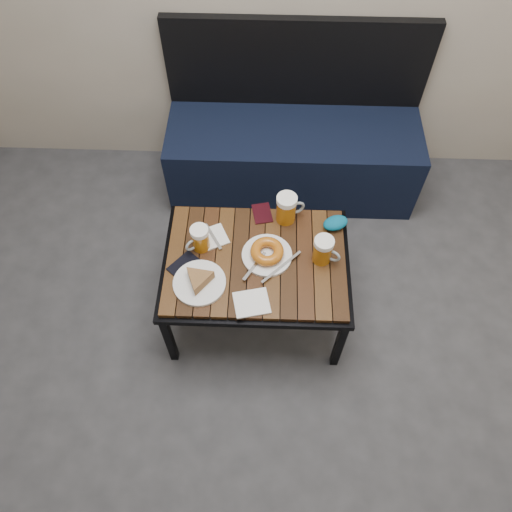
{
  "coord_description": "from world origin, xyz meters",
  "views": [
    {
      "loc": [
        -0.2,
        -0.34,
        2.33
      ],
      "look_at": [
        -0.24,
        0.87,
        0.5
      ],
      "focal_mm": 35.0,
      "sensor_mm": 36.0,
      "label": 1
    }
  ],
  "objects_px": {
    "plate_bagel": "(267,253)",
    "bench": "(293,150)",
    "cafe_table": "(256,265)",
    "beer_mug_right": "(323,250)",
    "knit_pouch": "(335,223)",
    "passport_navy": "(185,266)",
    "beer_mug_left": "(200,239)",
    "plate_pie": "(199,281)",
    "passport_burgundy": "(262,213)",
    "beer_mug_centre": "(287,208)"
  },
  "relations": [
    {
      "from": "beer_mug_left",
      "to": "beer_mug_right",
      "type": "bearing_deg",
      "value": 136.06
    },
    {
      "from": "passport_navy",
      "to": "cafe_table",
      "type": "bearing_deg",
      "value": 48.67
    },
    {
      "from": "beer_mug_centre",
      "to": "passport_navy",
      "type": "height_order",
      "value": "beer_mug_centre"
    },
    {
      "from": "bench",
      "to": "passport_navy",
      "type": "distance_m",
      "value": 1.08
    },
    {
      "from": "beer_mug_left",
      "to": "plate_bagel",
      "type": "distance_m",
      "value": 0.3
    },
    {
      "from": "plate_bagel",
      "to": "bench",
      "type": "bearing_deg",
      "value": 81.36
    },
    {
      "from": "beer_mug_left",
      "to": "passport_burgundy",
      "type": "xyz_separation_m",
      "value": [
        0.27,
        0.2,
        -0.06
      ]
    },
    {
      "from": "passport_burgundy",
      "to": "knit_pouch",
      "type": "xyz_separation_m",
      "value": [
        0.34,
        -0.06,
        0.02
      ]
    },
    {
      "from": "bench",
      "to": "plate_pie",
      "type": "height_order",
      "value": "bench"
    },
    {
      "from": "beer_mug_right",
      "to": "plate_bagel",
      "type": "relative_size",
      "value": 0.53
    },
    {
      "from": "plate_pie",
      "to": "knit_pouch",
      "type": "distance_m",
      "value": 0.68
    },
    {
      "from": "beer_mug_centre",
      "to": "plate_bagel",
      "type": "distance_m",
      "value": 0.24
    },
    {
      "from": "cafe_table",
      "to": "plate_bagel",
      "type": "bearing_deg",
      "value": 20.82
    },
    {
      "from": "plate_bagel",
      "to": "passport_burgundy",
      "type": "xyz_separation_m",
      "value": [
        -0.03,
        0.24,
        -0.02
      ]
    },
    {
      "from": "beer_mug_left",
      "to": "beer_mug_right",
      "type": "xyz_separation_m",
      "value": [
        0.54,
        -0.05,
        0.0
      ]
    },
    {
      "from": "beer_mug_right",
      "to": "passport_burgundy",
      "type": "relative_size",
      "value": 1.19
    },
    {
      "from": "bench",
      "to": "knit_pouch",
      "type": "relative_size",
      "value": 11.67
    },
    {
      "from": "plate_bagel",
      "to": "beer_mug_right",
      "type": "bearing_deg",
      "value": -1.31
    },
    {
      "from": "plate_pie",
      "to": "passport_navy",
      "type": "bearing_deg",
      "value": 130.3
    },
    {
      "from": "bench",
      "to": "knit_pouch",
      "type": "distance_m",
      "value": 0.75
    },
    {
      "from": "beer_mug_left",
      "to": "passport_navy",
      "type": "distance_m",
      "value": 0.14
    },
    {
      "from": "beer_mug_centre",
      "to": "cafe_table",
      "type": "bearing_deg",
      "value": -139.35
    },
    {
      "from": "beer_mug_right",
      "to": "plate_bagel",
      "type": "distance_m",
      "value": 0.25
    },
    {
      "from": "beer_mug_right",
      "to": "bench",
      "type": "bearing_deg",
      "value": 122.29
    },
    {
      "from": "plate_pie",
      "to": "plate_bagel",
      "type": "height_order",
      "value": "plate_pie"
    },
    {
      "from": "beer_mug_right",
      "to": "cafe_table",
      "type": "bearing_deg",
      "value": -152.43
    },
    {
      "from": "cafe_table",
      "to": "beer_mug_centre",
      "type": "bearing_deg",
      "value": 60.4
    },
    {
      "from": "passport_burgundy",
      "to": "beer_mug_centre",
      "type": "bearing_deg",
      "value": -24.79
    },
    {
      "from": "beer_mug_left",
      "to": "knit_pouch",
      "type": "height_order",
      "value": "beer_mug_left"
    },
    {
      "from": "bench",
      "to": "plate_pie",
      "type": "relative_size",
      "value": 6.13
    },
    {
      "from": "beer_mug_left",
      "to": "passport_navy",
      "type": "relative_size",
      "value": 0.96
    },
    {
      "from": "bench",
      "to": "passport_navy",
      "type": "height_order",
      "value": "bench"
    },
    {
      "from": "beer_mug_centre",
      "to": "bench",
      "type": "bearing_deg",
      "value": 66.11
    },
    {
      "from": "beer_mug_right",
      "to": "knit_pouch",
      "type": "xyz_separation_m",
      "value": [
        0.07,
        0.18,
        -0.04
      ]
    },
    {
      "from": "plate_pie",
      "to": "passport_navy",
      "type": "height_order",
      "value": "plate_pie"
    },
    {
      "from": "bench",
      "to": "passport_burgundy",
      "type": "relative_size",
      "value": 11.9
    },
    {
      "from": "cafe_table",
      "to": "beer_mug_left",
      "type": "xyz_separation_m",
      "value": [
        -0.25,
        0.06,
        0.11
      ]
    },
    {
      "from": "beer_mug_centre",
      "to": "knit_pouch",
      "type": "bearing_deg",
      "value": -29.25
    },
    {
      "from": "beer_mug_left",
      "to": "knit_pouch",
      "type": "distance_m",
      "value": 0.63
    },
    {
      "from": "beer_mug_centre",
      "to": "knit_pouch",
      "type": "height_order",
      "value": "beer_mug_centre"
    },
    {
      "from": "knit_pouch",
      "to": "plate_pie",
      "type": "bearing_deg",
      "value": -151.11
    },
    {
      "from": "plate_pie",
      "to": "knit_pouch",
      "type": "bearing_deg",
      "value": 28.89
    },
    {
      "from": "plate_pie",
      "to": "passport_burgundy",
      "type": "bearing_deg",
      "value": 56.67
    },
    {
      "from": "plate_pie",
      "to": "passport_navy",
      "type": "distance_m",
      "value": 0.12
    },
    {
      "from": "plate_pie",
      "to": "passport_navy",
      "type": "xyz_separation_m",
      "value": [
        -0.07,
        0.09,
        -0.02
      ]
    },
    {
      "from": "bench",
      "to": "plate_bagel",
      "type": "distance_m",
      "value": 0.91
    },
    {
      "from": "cafe_table",
      "to": "plate_pie",
      "type": "xyz_separation_m",
      "value": [
        -0.24,
        -0.13,
        0.07
      ]
    },
    {
      "from": "beer_mug_right",
      "to": "passport_navy",
      "type": "height_order",
      "value": "beer_mug_right"
    },
    {
      "from": "beer_mug_left",
      "to": "beer_mug_right",
      "type": "height_order",
      "value": "beer_mug_right"
    },
    {
      "from": "cafe_table",
      "to": "beer_mug_right",
      "type": "bearing_deg",
      "value": 2.51
    }
  ]
}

